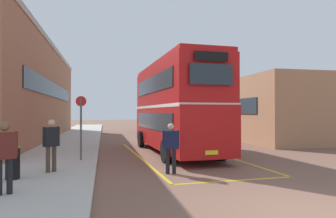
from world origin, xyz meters
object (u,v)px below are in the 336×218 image
Objects in this scene: pedestrian_boarding at (171,144)px; bus_stop_sign at (81,121)px; double_decker_bus at (175,106)px; pedestrian_waiting_far at (5,152)px; litter_bin at (13,163)px; pedestrian_waiting_near at (51,141)px; single_deck_bus at (178,117)px.

pedestrian_boarding is 0.65× the size of bus_stop_sign.
pedestrian_waiting_far is at bearing -128.80° from double_decker_bus.
bus_stop_sign reaches higher than litter_bin.
bus_stop_sign is (1.43, 5.19, 0.58)m from pedestrian_waiting_far.
bus_stop_sign is at bearing -152.82° from double_decker_bus.
pedestrian_boarding reaches higher than litter_bin.
bus_stop_sign reaches higher than pedestrian_boarding.
pedestrian_waiting_near is (-4.04, 0.46, 0.14)m from pedestrian_boarding.
pedestrian_waiting_far is at bearing -113.67° from single_deck_bus.
single_deck_bus is 5.66× the size of pedestrian_boarding.
single_deck_bus is 5.61× the size of pedestrian_waiting_far.
pedestrian_waiting_near is at bearing -138.19° from double_decker_bus.
double_decker_bus is 5.30m from bus_stop_sign.
pedestrian_boarding is 1.82× the size of litter_bin.
bus_stop_sign is at bearing 72.39° from pedestrian_waiting_near.
single_deck_bus is 24.90m from pedestrian_waiting_far.
double_decker_bus is at bearing 75.13° from pedestrian_boarding.
pedestrian_boarding is 4.44m from bus_stop_sign.
double_decker_bus reaches higher than pedestrian_boarding.
single_deck_bus reaches higher than pedestrian_boarding.
pedestrian_waiting_near is (-9.35, -20.09, -0.46)m from single_deck_bus.
pedestrian_waiting_near is at bearing -107.61° from bus_stop_sign.
pedestrian_waiting_far reaches higher than litter_bin.
pedestrian_boarding is 5.02m from litter_bin.
double_decker_bus is 5.50× the size of pedestrian_waiting_far.
pedestrian_waiting_near is at bearing -114.95° from single_deck_bus.
pedestrian_waiting_near is 0.99× the size of pedestrian_waiting_far.
pedestrian_boarding is at bearing 4.91° from litter_bin.
bus_stop_sign is at bearing 137.84° from pedestrian_boarding.
pedestrian_boarding is (-5.31, -20.55, -0.61)m from single_deck_bus.
litter_bin is (-4.99, -0.43, -0.40)m from pedestrian_boarding.
single_deck_bus is at bearing 63.85° from litter_bin.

